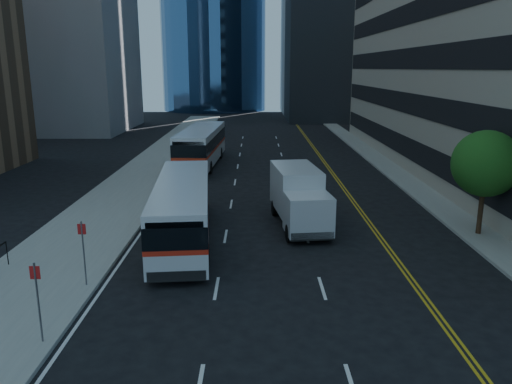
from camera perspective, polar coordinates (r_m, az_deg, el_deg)
ground at (r=17.52m, az=6.77°, el=-13.61°), size 160.00×160.00×0.00m
sidewalk_west at (r=42.05m, az=-11.74°, el=2.71°), size 5.00×90.00×0.15m
sidewalk_east at (r=42.64m, az=14.91°, el=2.69°), size 2.00×90.00×0.15m
street_tree at (r=26.26m, az=24.78°, el=2.95°), size 3.20×3.20×5.10m
bus_front at (r=24.02m, az=-8.37°, el=-1.90°), size 3.44×11.33×2.88m
bus_rear at (r=42.84m, az=-6.25°, el=5.34°), size 3.29×12.22×3.12m
box_truck at (r=26.04m, az=4.92°, el=-0.52°), size 2.87×6.46×2.99m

